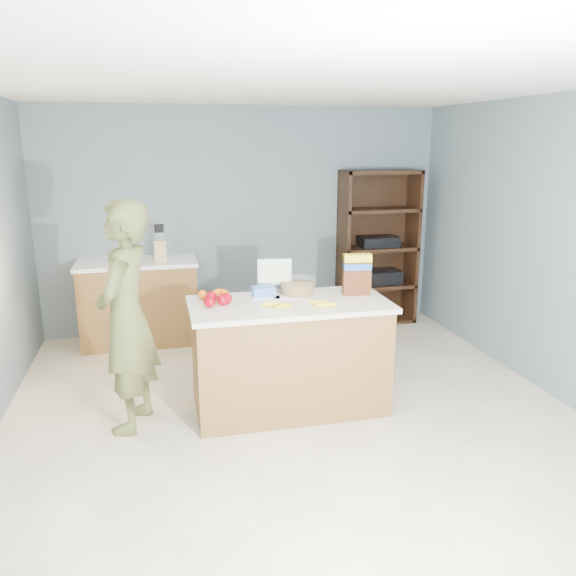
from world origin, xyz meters
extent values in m
cube|color=beige|center=(0.00, 0.00, 0.00)|extent=(4.50, 5.00, 0.02)
cube|color=slate|center=(0.00, 2.50, 1.25)|extent=(4.50, 0.02, 2.50)
cube|color=slate|center=(0.00, -2.50, 1.25)|extent=(4.50, 0.02, 2.50)
cube|color=slate|center=(2.25, 0.00, 1.25)|extent=(0.02, 5.00, 2.50)
cube|color=white|center=(0.00, 0.00, 2.50)|extent=(4.50, 5.00, 0.02)
cube|color=brown|center=(0.00, 0.30, 0.43)|extent=(1.50, 0.70, 0.86)
cube|color=silver|center=(0.00, 0.30, 0.88)|extent=(1.56, 0.76, 0.04)
cube|color=black|center=(0.00, 0.30, 0.05)|extent=(1.46, 0.66, 0.10)
cube|color=brown|center=(-1.20, 2.20, 0.43)|extent=(1.20, 0.60, 0.86)
cube|color=white|center=(-1.20, 2.20, 0.88)|extent=(1.24, 0.62, 0.04)
cube|color=black|center=(1.55, 2.48, 0.90)|extent=(0.90, 0.04, 1.80)
cube|color=black|center=(1.12, 2.30, 0.90)|extent=(0.04, 0.40, 1.80)
cube|color=black|center=(1.98, 2.30, 0.90)|extent=(0.04, 0.40, 1.80)
cube|color=black|center=(1.55, 2.30, 0.02)|extent=(0.90, 0.40, 0.04)
cube|color=black|center=(1.55, 2.30, 0.45)|extent=(0.90, 0.40, 0.04)
cube|color=black|center=(1.55, 2.30, 0.90)|extent=(0.90, 0.40, 0.04)
cube|color=black|center=(1.55, 2.30, 1.35)|extent=(0.90, 0.40, 0.04)
cube|color=black|center=(1.55, 2.30, 1.78)|extent=(0.90, 0.40, 0.04)
cube|color=black|center=(1.55, 2.30, 0.55)|extent=(0.55, 0.32, 0.16)
cube|color=black|center=(1.55, 2.30, 0.98)|extent=(0.45, 0.30, 0.12)
imported|color=brown|center=(-1.23, 0.30, 0.86)|extent=(0.58, 0.72, 1.73)
cube|color=tan|center=(-0.95, 2.13, 1.01)|extent=(0.12, 0.10, 0.22)
cylinder|color=black|center=(-0.99, 2.13, 1.17)|extent=(0.02, 0.02, 0.09)
cylinder|color=black|center=(-0.97, 2.13, 1.17)|extent=(0.02, 0.02, 0.09)
cylinder|color=black|center=(-0.95, 2.13, 1.17)|extent=(0.02, 0.02, 0.09)
cylinder|color=black|center=(-0.93, 2.13, 1.17)|extent=(0.02, 0.02, 0.09)
cylinder|color=black|center=(-0.91, 2.13, 1.17)|extent=(0.02, 0.02, 0.09)
cube|color=white|center=(-0.15, 0.46, 0.90)|extent=(0.23, 0.14, 0.00)
cube|color=white|center=(0.02, 0.41, 0.90)|extent=(0.25, 0.19, 0.00)
ellipsoid|color=yellow|center=(-0.16, 0.21, 0.92)|extent=(0.18, 0.04, 0.04)
ellipsoid|color=yellow|center=(-0.08, 0.14, 0.92)|extent=(0.18, 0.10, 0.04)
ellipsoid|color=yellow|center=(0.20, 0.16, 0.92)|extent=(0.18, 0.10, 0.04)
ellipsoid|color=yellow|center=(0.24, 0.09, 0.92)|extent=(0.18, 0.05, 0.04)
sphere|color=#8D020D|center=(-0.59, 0.43, 0.94)|extent=(0.09, 0.09, 0.09)
sphere|color=#8D020D|center=(-0.52, 0.33, 0.94)|extent=(0.09, 0.09, 0.09)
sphere|color=#8D020D|center=(-0.62, 0.29, 0.94)|extent=(0.09, 0.09, 0.09)
sphere|color=#8D020D|center=(-0.49, 0.36, 0.94)|extent=(0.09, 0.09, 0.09)
sphere|color=orange|center=(-0.59, 0.44, 0.94)|extent=(0.08, 0.08, 0.08)
sphere|color=orange|center=(-0.53, 0.55, 0.94)|extent=(0.08, 0.08, 0.08)
sphere|color=orange|center=(-0.48, 0.50, 0.94)|extent=(0.08, 0.08, 0.08)
sphere|color=orange|center=(-0.50, 0.54, 0.94)|extent=(0.08, 0.08, 0.08)
sphere|color=orange|center=(-0.65, 0.53, 0.94)|extent=(0.08, 0.08, 0.08)
sphere|color=orange|center=(-0.55, 0.51, 0.94)|extent=(0.08, 0.08, 0.08)
cube|color=blue|center=(-0.17, 0.51, 0.94)|extent=(0.18, 0.13, 0.08)
cylinder|color=#267219|center=(0.12, 0.52, 0.95)|extent=(0.27, 0.27, 0.09)
cylinder|color=white|center=(0.12, 0.52, 0.97)|extent=(0.30, 0.30, 0.13)
cylinder|color=silver|center=(-0.05, 0.63, 0.91)|extent=(0.12, 0.12, 0.01)
cylinder|color=silver|center=(-0.05, 0.63, 0.94)|extent=(0.02, 0.02, 0.05)
cube|color=silver|center=(-0.05, 0.63, 1.07)|extent=(0.28, 0.08, 0.22)
cube|color=yellow|center=(-0.05, 0.61, 1.07)|extent=(0.24, 0.04, 0.18)
cube|color=#592B14|center=(0.58, 0.39, 1.07)|extent=(0.23, 0.11, 0.34)
cube|color=yellow|center=(0.58, 0.39, 1.21)|extent=(0.23, 0.11, 0.06)
cube|color=blue|center=(0.58, 0.39, 1.14)|extent=(0.23, 0.11, 0.05)
camera|label=1|loc=(-0.98, -3.79, 2.11)|focal=35.00mm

